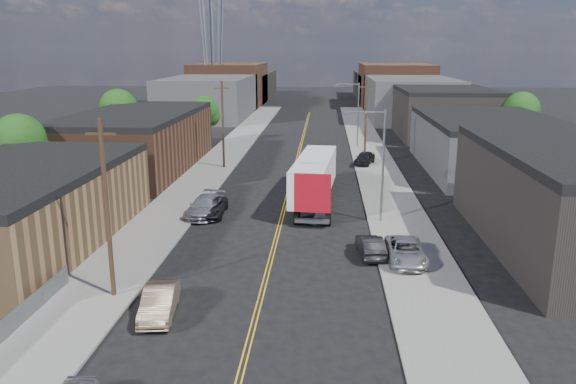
# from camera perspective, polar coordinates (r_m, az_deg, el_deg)

# --- Properties ---
(ground) EXTENTS (260.00, 260.00, 0.00)m
(ground) POSITION_cam_1_polar(r_m,az_deg,el_deg) (79.48, 1.25, 4.57)
(ground) COLOR black
(ground) RESTS_ON ground
(centerline) EXTENTS (0.32, 120.00, 0.01)m
(centerline) POSITION_cam_1_polar(r_m,az_deg,el_deg) (64.77, 0.66, 2.33)
(centerline) COLOR gold
(centerline) RESTS_ON ground
(sidewalk_left) EXTENTS (5.00, 140.00, 0.15)m
(sidewalk_left) POSITION_cam_1_polar(r_m,az_deg,el_deg) (65.94, -7.62, 2.48)
(sidewalk_left) COLOR slate
(sidewalk_left) RESTS_ON ground
(sidewalk_right) EXTENTS (5.00, 140.00, 0.15)m
(sidewalk_right) POSITION_cam_1_polar(r_m,az_deg,el_deg) (64.95, 9.06, 2.24)
(sidewalk_right) COLOR slate
(sidewalk_right) RESTS_ON ground
(warehouse_tan) EXTENTS (12.00, 22.00, 5.60)m
(warehouse_tan) POSITION_cam_1_polar(r_m,az_deg,el_deg) (43.45, -25.93, -1.37)
(warehouse_tan) COLOR brown
(warehouse_tan) RESTS_ON ground
(warehouse_brown) EXTENTS (12.00, 26.00, 6.60)m
(warehouse_brown) POSITION_cam_1_polar(r_m,az_deg,el_deg) (66.62, -15.09, 5.05)
(warehouse_brown) COLOR #492A1D
(warehouse_brown) RESTS_ON ground
(industrial_right_b) EXTENTS (14.00, 24.00, 6.10)m
(industrial_right_b) POSITION_cam_1_polar(r_m,az_deg,el_deg) (67.69, 19.72, 4.63)
(industrial_right_b) COLOR #343436
(industrial_right_b) RESTS_ON ground
(industrial_right_c) EXTENTS (14.00, 22.00, 7.60)m
(industrial_right_c) POSITION_cam_1_polar(r_m,az_deg,el_deg) (92.65, 15.46, 7.83)
(industrial_right_c) COLOR black
(industrial_right_c) RESTS_ON ground
(skyline_left_a) EXTENTS (16.00, 30.00, 8.00)m
(skyline_left_a) POSITION_cam_1_polar(r_m,az_deg,el_deg) (116.04, -8.00, 9.52)
(skyline_left_a) COLOR #343436
(skyline_left_a) RESTS_ON ground
(skyline_right_a) EXTENTS (16.00, 30.00, 8.00)m
(skyline_right_a) POSITION_cam_1_polar(r_m,az_deg,el_deg) (114.85, 12.22, 9.29)
(skyline_right_a) COLOR #343436
(skyline_right_a) RESTS_ON ground
(skyline_left_b) EXTENTS (16.00, 26.00, 10.00)m
(skyline_left_b) POSITION_cam_1_polar(r_m,az_deg,el_deg) (140.48, -5.94, 10.80)
(skyline_left_b) COLOR #492A1D
(skyline_left_b) RESTS_ON ground
(skyline_right_b) EXTENTS (16.00, 26.00, 10.00)m
(skyline_right_b) POSITION_cam_1_polar(r_m,az_deg,el_deg) (139.50, 10.78, 10.61)
(skyline_right_b) COLOR #492A1D
(skyline_right_b) RESTS_ON ground
(skyline_left_c) EXTENTS (16.00, 40.00, 7.00)m
(skyline_left_c) POSITION_cam_1_polar(r_m,az_deg,el_deg) (160.29, -4.72, 10.72)
(skyline_left_c) COLOR black
(skyline_left_c) RESTS_ON ground
(skyline_right_c) EXTENTS (16.00, 40.00, 7.00)m
(skyline_right_c) POSITION_cam_1_polar(r_m,az_deg,el_deg) (159.43, 9.90, 10.54)
(skyline_right_c) COLOR black
(skyline_right_c) RESTS_ON ground
(streetlight_near) EXTENTS (3.39, 0.25, 9.00)m
(streetlight_near) POSITION_cam_1_polar(r_m,az_deg,el_deg) (44.21, 9.14, 3.53)
(streetlight_near) COLOR gray
(streetlight_near) RESTS_ON ground
(streetlight_far) EXTENTS (3.39, 0.25, 9.00)m
(streetlight_far) POSITION_cam_1_polar(r_m,az_deg,el_deg) (78.79, 6.86, 8.30)
(streetlight_far) COLOR gray
(streetlight_far) RESTS_ON ground
(utility_pole_left_near) EXTENTS (1.60, 0.26, 10.00)m
(utility_pole_left_near) POSITION_cam_1_polar(r_m,az_deg,el_deg) (31.67, -17.92, -1.65)
(utility_pole_left_near) COLOR black
(utility_pole_left_near) RESTS_ON ground
(utility_pole_left_far) EXTENTS (1.60, 0.26, 10.00)m
(utility_pole_left_far) POSITION_cam_1_polar(r_m,az_deg,el_deg) (64.85, -6.63, 6.85)
(utility_pole_left_far) COLOR black
(utility_pole_left_far) RESTS_ON ground
(utility_pole_right) EXTENTS (1.60, 0.26, 10.00)m
(utility_pole_right) POSITION_cam_1_polar(r_m,az_deg,el_deg) (66.95, 7.89, 7.05)
(utility_pole_right) COLOR black
(utility_pole_right) RESTS_ON ground
(tree_left_near) EXTENTS (4.85, 4.76, 7.91)m
(tree_left_near) POSITION_cam_1_polar(r_m,az_deg,el_deg) (56.10, -25.56, 4.42)
(tree_left_near) COLOR black
(tree_left_near) RESTS_ON ground
(tree_left_mid) EXTENTS (5.10, 5.04, 8.37)m
(tree_left_mid) POSITION_cam_1_polar(r_m,az_deg,el_deg) (78.61, -16.79, 7.90)
(tree_left_mid) COLOR black
(tree_left_mid) RESTS_ON ground
(tree_left_far) EXTENTS (4.35, 4.20, 6.97)m
(tree_left_far) POSITION_cam_1_polar(r_m,az_deg,el_deg) (82.60, -8.47, 7.99)
(tree_left_far) COLOR black
(tree_left_far) RESTS_ON ground
(tree_right_far) EXTENTS (4.85, 4.76, 7.91)m
(tree_right_far) POSITION_cam_1_polar(r_m,az_deg,el_deg) (83.08, 22.66, 7.51)
(tree_right_far) COLOR black
(tree_right_far) RESTS_ON ground
(semi_truck) EXTENTS (3.98, 16.73, 4.33)m
(semi_truck) POSITION_cam_1_polar(r_m,az_deg,el_deg) (50.79, 2.72, 1.80)
(semi_truck) COLOR silver
(semi_truck) RESTS_ON ground
(car_left_b) EXTENTS (2.15, 4.73, 1.50)m
(car_left_b) POSITION_cam_1_polar(r_m,az_deg,el_deg) (30.37, -12.94, -10.84)
(car_left_b) COLOR #79654F
(car_left_b) RESTS_ON ground
(car_left_c) EXTENTS (2.53, 5.28, 1.45)m
(car_left_c) POSITION_cam_1_polar(r_m,az_deg,el_deg) (47.01, -7.93, -1.55)
(car_left_c) COLOR black
(car_left_c) RESTS_ON ground
(car_left_d) EXTENTS (2.92, 5.81, 1.62)m
(car_left_d) POSITION_cam_1_polar(r_m,az_deg,el_deg) (47.07, -8.42, -1.44)
(car_left_d) COLOR #AEB0B3
(car_left_d) RESTS_ON ground
(car_right_oncoming) EXTENTS (1.89, 4.36, 1.40)m
(car_right_oncoming) POSITION_cam_1_polar(r_m,az_deg,el_deg) (38.05, 8.37, -5.46)
(car_right_oncoming) COLOR black
(car_right_oncoming) RESTS_ON ground
(car_right_lot_a) EXTENTS (2.36, 5.11, 1.42)m
(car_right_lot_a) POSITION_cam_1_polar(r_m,az_deg,el_deg) (37.06, 11.88, -5.90)
(car_right_lot_a) COLOR #A9ABAE
(car_right_lot_a) RESTS_ON sidewalk_right
(car_right_lot_c) EXTENTS (3.09, 4.77, 1.51)m
(car_right_lot_c) POSITION_cam_1_polar(r_m,az_deg,el_deg) (67.37, 7.78, 3.45)
(car_right_lot_c) COLOR black
(car_right_lot_c) RESTS_ON sidewalk_right
(car_ahead_truck) EXTENTS (2.55, 5.01, 1.36)m
(car_ahead_truck) POSITION_cam_1_polar(r_m,az_deg,el_deg) (63.78, 1.97, 2.75)
(car_ahead_truck) COLOR black
(car_ahead_truck) RESTS_ON ground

